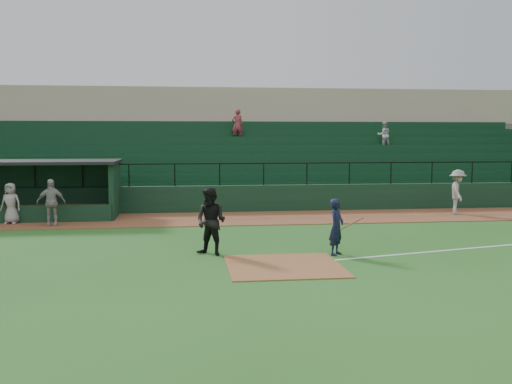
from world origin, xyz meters
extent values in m
plane|color=#23581C|center=(0.00, 0.00, 0.00)|extent=(90.00, 90.00, 0.00)
cube|color=brown|center=(0.00, 8.00, 0.01)|extent=(40.00, 4.00, 0.03)
cube|color=brown|center=(0.00, -1.00, 0.01)|extent=(3.00, 3.00, 0.03)
cube|color=black|center=(0.00, 10.20, 0.60)|extent=(36.00, 0.35, 1.20)
cylinder|color=black|center=(0.00, 10.20, 2.20)|extent=(36.00, 0.06, 0.06)
cube|color=slate|center=(0.00, 15.10, 1.80)|extent=(36.00, 9.00, 3.60)
cube|color=#0E351B|center=(0.00, 14.60, 2.25)|extent=(34.56, 8.00, 4.05)
cube|color=tan|center=(0.00, 21.60, 3.20)|extent=(38.00, 3.00, 6.40)
cube|color=slate|center=(0.00, 19.60, 3.70)|extent=(36.00, 2.00, 0.20)
imported|color=#B7B7B7|center=(8.64, 15.90, 3.47)|extent=(0.75, 0.59, 1.55)
imported|color=maroon|center=(0.43, 16.90, 4.04)|extent=(0.65, 0.43, 1.78)
cube|color=black|center=(-9.75, 10.40, 1.15)|extent=(8.50, 0.20, 2.30)
cube|color=black|center=(-5.50, 9.10, 1.15)|extent=(0.20, 2.60, 2.30)
cube|color=black|center=(-9.75, 9.10, 2.36)|extent=(8.90, 3.20, 0.12)
cube|color=olive|center=(-9.75, 10.00, 0.25)|extent=(7.65, 0.40, 0.50)
cube|color=black|center=(-9.75, 7.75, 0.35)|extent=(8.50, 0.12, 0.70)
imported|color=black|center=(1.75, 0.28, 0.82)|extent=(0.67, 0.71, 1.64)
cylinder|color=olive|center=(2.15, 0.08, 0.95)|extent=(0.79, 0.34, 0.35)
imported|color=black|center=(-1.84, 0.73, 0.98)|extent=(1.20, 1.14, 1.96)
imported|color=gray|center=(9.26, 8.08, 1.00)|extent=(1.06, 1.41, 1.94)
imported|color=#A09B96|center=(-7.62, 6.84, 0.92)|extent=(1.08, 0.53, 1.78)
imported|color=gray|center=(-9.28, 7.54, 0.83)|extent=(0.86, 0.64, 1.59)
camera|label=1|loc=(-2.60, -15.88, 3.44)|focal=40.83mm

